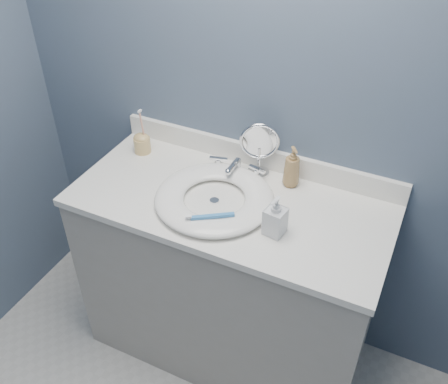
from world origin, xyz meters
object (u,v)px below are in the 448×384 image
Objects in this scene: soap_bottle_amber at (292,167)px; makeup_mirror at (259,147)px; toothbrush_holder at (142,142)px; soap_bottle_clear at (275,216)px.

makeup_mirror is at bearing 135.70° from soap_bottle_amber.
makeup_mirror reaches higher than toothbrush_holder.
soap_bottle_clear is 0.74m from toothbrush_holder.
soap_bottle_amber is 0.29m from soap_bottle_clear.
soap_bottle_amber is at bearing -27.77° from makeup_mirror.
soap_bottle_clear is at bearing -80.48° from makeup_mirror.
makeup_mirror is 0.15m from soap_bottle_amber.
soap_bottle_clear is at bearing -18.78° from toothbrush_holder.
toothbrush_holder reaches higher than soap_bottle_clear.
soap_bottle_amber is 1.11× the size of soap_bottle_clear.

